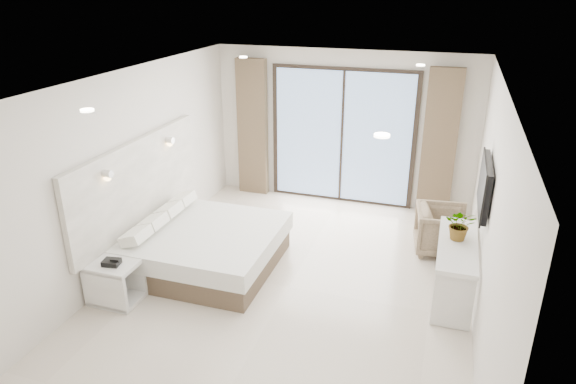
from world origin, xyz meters
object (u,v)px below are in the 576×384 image
Objects in this scene: nightstand at (115,282)px; armchair at (442,228)px; bed at (204,247)px; console_desk at (456,258)px.

nightstand is 4.61m from armchair.
armchair reaches higher than bed.
bed is 3.34× the size of nightstand.
nightstand is at bearing -119.92° from bed.
bed is 3.37m from console_desk.
nightstand is at bearing 116.32° from armchair.
bed is at bearing -175.59° from console_desk.
armchair is at bearing 34.33° from nightstand.
console_desk is at bearing 19.36° from nightstand.
bed reaches higher than nightstand.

